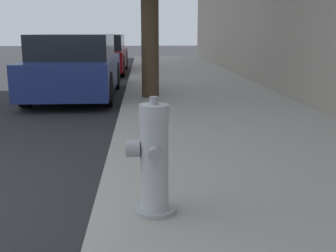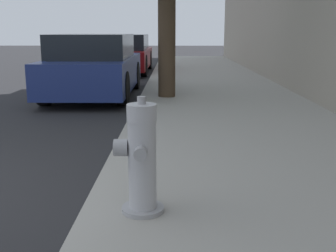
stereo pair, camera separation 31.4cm
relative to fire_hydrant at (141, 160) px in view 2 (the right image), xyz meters
name	(u,v)px [view 2 (the right image)]	position (x,y,z in m)	size (l,w,h in m)	color
sidewalk_slab	(299,215)	(1.22, 0.10, -0.47)	(3.39, 40.00, 0.14)	#99968E
fire_hydrant	(141,160)	(0.00, 0.00, 0.00)	(0.37, 0.38, 0.88)	#97979C
parked_car_near	(94,66)	(-1.57, 6.61, 0.14)	(1.79, 4.14, 1.40)	navy
parked_car_mid	(124,54)	(-1.57, 12.28, 0.12)	(1.84, 4.51, 1.35)	maroon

